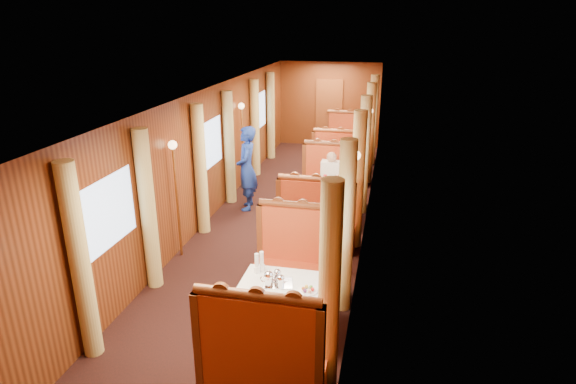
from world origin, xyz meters
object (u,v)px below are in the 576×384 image
(teapot_left, at_px, (269,281))
(teapot_right, at_px, (280,283))
(table_mid, at_px, (325,206))
(passenger, at_px, (331,175))
(rose_vase_mid, at_px, (325,178))
(table_far, at_px, (344,156))
(banquette_near_fwd, at_px, (263,361))
(fruit_plate, at_px, (308,290))
(teapot_back, at_px, (277,276))
(steward, at_px, (247,168))
(banquette_near_aft, at_px, (300,266))
(banquette_far_fwd, at_px, (340,166))
(tea_tray, at_px, (278,283))
(rose_vase_far, at_px, (344,135))
(banquette_mid_aft, at_px, (332,186))
(banquette_far_aft, at_px, (348,145))
(banquette_mid_fwd, at_px, (317,225))
(table_near, at_px, (284,310))

(teapot_left, height_order, teapot_right, teapot_left)
(table_mid, distance_m, passenger, 0.84)
(rose_vase_mid, bearing_deg, teapot_left, -92.41)
(table_mid, distance_m, table_far, 3.50)
(banquette_near_fwd, xyz_separation_m, fruit_plate, (0.31, 0.88, 0.35))
(teapot_left, xyz_separation_m, teapot_right, (0.14, -0.00, -0.01))
(teapot_back, xyz_separation_m, steward, (-1.57, 3.95, 0.05))
(banquette_near_aft, relative_size, teapot_back, 9.42)
(steward, distance_m, passenger, 1.69)
(banquette_far_fwd, bearing_deg, steward, -129.67)
(table_mid, distance_m, tea_tray, 3.56)
(teapot_back, bearing_deg, banquette_far_fwd, 106.34)
(fruit_plate, relative_size, passenger, 0.29)
(rose_vase_far, relative_size, steward, 0.21)
(banquette_near_fwd, bearing_deg, tea_tray, 93.97)
(banquette_near_aft, xyz_separation_m, fruit_plate, (0.31, -1.15, 0.35))
(tea_tray, bearing_deg, passenger, 89.10)
(tea_tray, xyz_separation_m, teapot_left, (-0.09, -0.07, 0.07))
(banquette_mid_aft, xyz_separation_m, teapot_left, (-0.16, -4.63, 0.40))
(table_mid, xyz_separation_m, teapot_left, (-0.16, -3.62, 0.45))
(banquette_near_aft, relative_size, tea_tray, 3.94)
(table_mid, relative_size, rose_vase_mid, 2.92)
(table_mid, bearing_deg, banquette_mid_aft, 90.00)
(rose_vase_far, bearing_deg, table_far, 27.19)
(tea_tray, relative_size, teapot_back, 2.39)
(fruit_plate, relative_size, rose_vase_far, 0.61)
(teapot_back, height_order, rose_vase_far, rose_vase_far)
(banquette_mid_aft, bearing_deg, teapot_back, -91.18)
(banquette_far_aft, bearing_deg, banquette_near_aft, -90.00)
(banquette_far_fwd, relative_size, rose_vase_far, 3.72)
(teapot_back, relative_size, passenger, 0.19)
(banquette_mid_aft, height_order, rose_vase_mid, banquette_mid_aft)
(table_far, height_order, teapot_left, teapot_left)
(banquette_far_aft, distance_m, fruit_plate, 8.16)
(banquette_near_fwd, bearing_deg, banquette_near_aft, 90.00)
(passenger, bearing_deg, table_far, 90.00)
(banquette_near_fwd, relative_size, passenger, 1.76)
(rose_vase_mid, bearing_deg, banquette_far_fwd, 89.79)
(banquette_far_aft, relative_size, teapot_right, 8.49)
(banquette_mid_fwd, height_order, tea_tray, banquette_mid_fwd)
(teapot_right, bearing_deg, passenger, 78.93)
(banquette_far_aft, xyz_separation_m, teapot_left, (-0.16, -8.13, 0.40))
(fruit_plate, bearing_deg, rose_vase_far, 92.79)
(rose_vase_far, bearing_deg, table_mid, -89.40)
(tea_tray, bearing_deg, teapot_left, -141.35)
(table_near, bearing_deg, table_mid, 90.00)
(banquette_far_fwd, relative_size, teapot_right, 8.49)
(table_mid, xyz_separation_m, passenger, (-0.00, 0.76, 0.37))
(banquette_near_fwd, height_order, banquette_mid_aft, same)
(banquette_mid_aft, distance_m, tea_tray, 4.57)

